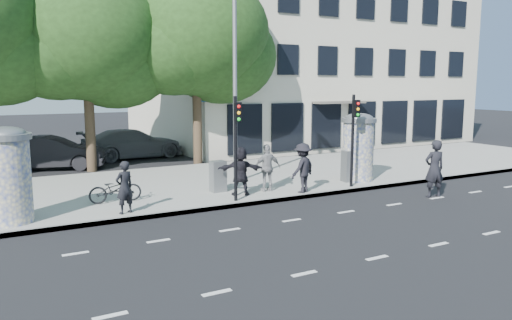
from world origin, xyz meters
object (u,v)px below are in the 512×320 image
ped_f (240,171)px  bicycle (115,189)px  man_road (434,169)px  traffic_pole_near (236,138)px  street_lamp (236,61)px  car_mid (52,153)px  ped_b (124,187)px  ad_column_right (358,145)px  traffic_pole_far (354,131)px  ped_e (267,168)px  ad_column_left (7,173)px  cabinet_right (350,166)px  car_right (133,144)px  ped_d (303,168)px  cabinet_left (218,176)px

ped_f → bicycle: bearing=10.0°
ped_f → man_road: 6.76m
traffic_pole_near → street_lamp: street_lamp is taller
man_road → car_mid: 16.67m
ped_b → bicycle: (0.07, 1.52, -0.34)m
ad_column_right → street_lamp: 5.81m
traffic_pole_near → ped_f: size_ratio=2.02×
traffic_pole_near → traffic_pole_far: same height
street_lamp → ped_e: size_ratio=4.77×
ad_column_left → car_mid: ad_column_left is taller
ad_column_right → cabinet_right: size_ratio=2.17×
traffic_pole_far → cabinet_right: size_ratio=2.78×
ped_b → car_right: 12.29m
ped_d → bicycle: size_ratio=1.05×
ad_column_right → bicycle: size_ratio=1.59×
traffic_pole_far → cabinet_right: (0.56, 0.84, -1.47)m
ad_column_left → bicycle: (3.09, 0.99, -0.95)m
street_lamp → ped_b: bearing=-151.8°
man_road → cabinet_right: bearing=-53.4°
ped_b → ped_f: (4.10, 0.56, 0.06)m
traffic_pole_near → traffic_pole_far: bearing=0.0°
ad_column_right → traffic_pole_far: traffic_pole_far is taller
bicycle → cabinet_left: cabinet_left is taller
traffic_pole_far → car_right: bearing=112.6°
street_lamp → bicycle: 6.56m
ad_column_left → man_road: size_ratio=1.31×
ad_column_right → cabinet_left: bearing=173.1°
street_lamp → man_road: 8.18m
ped_d → car_right: (-2.82, 11.92, -0.24)m
bicycle → cabinet_left: size_ratio=1.51×
ped_d → ped_e: ped_d is taller
traffic_pole_near → man_road: (6.60, -2.21, -1.22)m
man_road → cabinet_right: (-1.23, 3.05, -0.25)m
ad_column_right → bicycle: ad_column_right is taller
ped_d → cabinet_left: size_ratio=1.58×
car_mid → traffic_pole_far: bearing=-120.5°
street_lamp → car_right: bearing=99.9°
ped_d → ped_f: bearing=-39.7°
ad_column_right → cabinet_left: ad_column_right is taller
ped_b → cabinet_left: 3.92m
ad_column_left → ped_b: (3.02, -0.53, -0.61)m
traffic_pole_far → bicycle: size_ratio=2.04×
ped_d → car_mid: 12.42m
ped_b → cabinet_left: ped_b is taller
man_road → car_mid: man_road is taller
street_lamp → ped_d: 4.84m
cabinet_left → street_lamp: bearing=40.7°
car_right → ped_d: bearing=-172.3°
man_road → ad_column_left: bearing=2.1°
ad_column_right → car_right: bearing=118.4°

